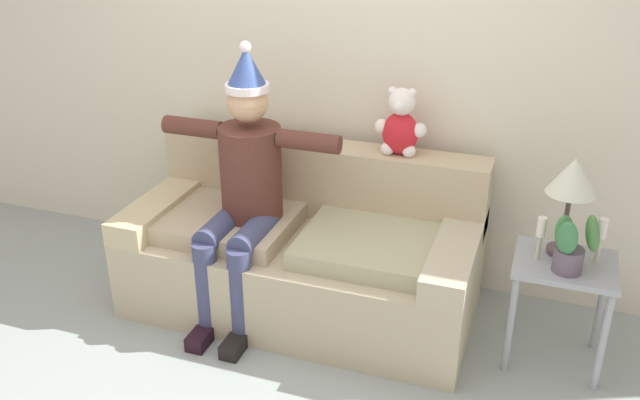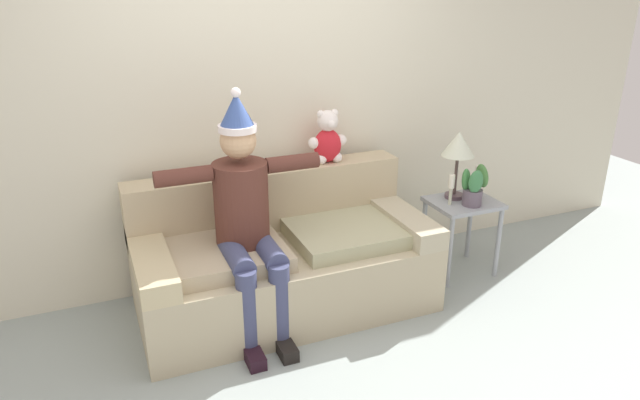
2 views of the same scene
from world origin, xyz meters
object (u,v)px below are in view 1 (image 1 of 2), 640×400
Objects in this scene: potted_plant at (572,245)px; candle_tall at (541,233)px; couch at (305,250)px; table_lamp at (572,181)px; candle_short at (601,235)px; teddy_bear at (401,125)px; side_table at (563,281)px; person_seated at (244,185)px.

candle_tall is (-0.14, 0.07, 0.01)m from potted_plant.
potted_plant is (1.40, -0.16, 0.38)m from couch.
table_lamp is 2.23× the size of candle_tall.
potted_plant is at bearing -6.68° from couch.
candle_short reaches higher than candle_tall.
teddy_bear reaches higher than side_table.
table_lamp is 0.29m from candle_tall.
couch is at bearing -147.39° from teddy_bear.
side_table is at bearing 95.21° from potted_plant.
table_lamp is (0.91, -0.29, -0.09)m from teddy_bear.
table_lamp is 1.67× the size of potted_plant.
person_seated is 2.65× the size of side_table.
teddy_bear is (0.46, 0.29, 0.72)m from couch.
candle_short is at bearing 12.35° from candle_tall.
side_table is 1.91× the size of potted_plant.
table_lamp reaches higher than side_table.
teddy_bear is 0.96m from table_lamp.
candle_short is (0.14, 0.04, 0.26)m from side_table.
candle_tall is (-0.11, -0.10, -0.25)m from table_lamp.
person_seated is 6.75× the size of candle_tall.
candle_short is at bearing -1.38° from couch.
person_seated reaches higher than table_lamp.
table_lamp reaches higher than candle_short.
potted_plant reaches higher than candle_tall.
table_lamp is at bearing 102.50° from potted_plant.
candle_tall is 0.96× the size of candle_short.
candle_short is (0.17, -0.04, -0.24)m from table_lamp.
table_lamp is (1.37, 0.01, 0.63)m from couch.
person_seated is 5.05× the size of potted_plant.
couch is 1.26× the size of person_seated.
side_table is at bearing -163.72° from candle_short.
person_seated is 4.03× the size of teddy_bear.
potted_plant is (1.69, 0.01, -0.06)m from person_seated.
candle_tall is (-0.14, -0.02, 0.25)m from side_table.
person_seated is at bearing -173.92° from table_lamp.
potted_plant is 0.18m from candle_short.
teddy_bear reaches higher than couch.
couch is 0.90m from teddy_bear.
candle_tall is (1.26, -0.10, 0.39)m from couch.
candle_tall is at bearing -136.28° from table_lamp.
side_table is 2.44× the size of candle_short.
potted_plant is (0.01, -0.09, 0.25)m from side_table.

